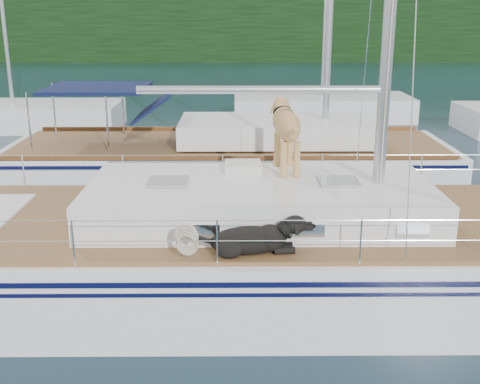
{
  "coord_description": "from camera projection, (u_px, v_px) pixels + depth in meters",
  "views": [
    {
      "loc": [
        0.43,
        -8.77,
        4.32
      ],
      "look_at": [
        0.5,
        0.2,
        1.6
      ],
      "focal_mm": 45.0,
      "sensor_mm": 36.0,
      "label": 1
    }
  ],
  "objects": [
    {
      "name": "tree_line",
      "position": [
        230.0,
        26.0,
        51.84
      ],
      "size": [
        90.0,
        3.0,
        6.0
      ],
      "primitive_type": "cube",
      "color": "black",
      "rests_on": "ground"
    },
    {
      "name": "ground",
      "position": [
        209.0,
        291.0,
        9.64
      ],
      "size": [
        120.0,
        120.0,
        0.0
      ],
      "primitive_type": "plane",
      "color": "black",
      "rests_on": "ground"
    },
    {
      "name": "neighbor_sailboat",
      "position": [
        233.0,
        162.0,
        15.2
      ],
      "size": [
        11.0,
        3.5,
        13.3
      ],
      "color": "white",
      "rests_on": "ground"
    },
    {
      "name": "main_sailboat",
      "position": [
        215.0,
        251.0,
        9.44
      ],
      "size": [
        12.0,
        3.8,
        14.01
      ],
      "color": "white",
      "rests_on": "ground"
    },
    {
      "name": "bg_boat_center",
      "position": [
        322.0,
        108.0,
        24.85
      ],
      "size": [
        7.2,
        3.0,
        11.65
      ],
      "color": "white",
      "rests_on": "ground"
    },
    {
      "name": "shore_bank",
      "position": [
        231.0,
        54.0,
        53.68
      ],
      "size": [
        92.0,
        1.0,
        1.2
      ],
      "primitive_type": "cube",
      "color": "#595147",
      "rests_on": "ground"
    },
    {
      "name": "bg_boat_west",
      "position": [
        14.0,
        116.0,
        22.85
      ],
      "size": [
        8.0,
        3.0,
        11.65
      ],
      "color": "white",
      "rests_on": "ground"
    }
  ]
}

